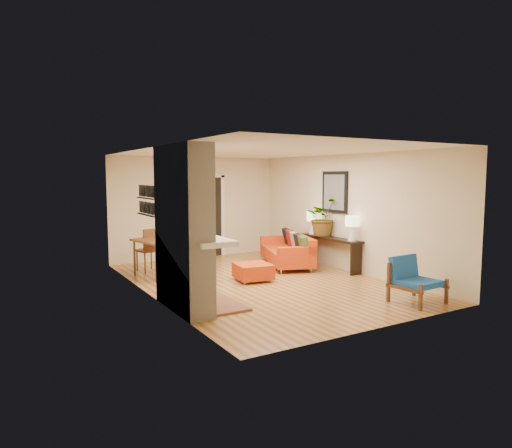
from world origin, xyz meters
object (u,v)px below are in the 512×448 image
object	(u,v)px
lamp_near	(352,225)
houseplant	(323,217)
ottoman	(253,271)
sofa	(289,250)
lamp_far	(313,220)
console_table	(330,243)
dining_table	(161,247)
blue_chair	(412,277)

from	to	relation	value
lamp_near	houseplant	distance (m)	0.99
ottoman	houseplant	size ratio (longest dim) A/B	0.88
sofa	lamp_near	world-z (taller)	lamp_near
lamp_far	houseplant	bearing A→B (deg)	-91.49
console_table	lamp_far	bearing A→B (deg)	90.00
ottoman	lamp_far	world-z (taller)	lamp_far
dining_table	console_table	xyz separation A→B (m)	(3.64, -1.14, -0.06)
dining_table	houseplant	world-z (taller)	houseplant
dining_table	lamp_far	size ratio (longest dim) A/B	3.43
houseplant	blue_chair	bearing A→B (deg)	-101.07
dining_table	console_table	size ratio (longest dim) A/B	1.00
ottoman	lamp_near	bearing A→B (deg)	-13.76
ottoman	houseplant	world-z (taller)	houseplant
blue_chair	lamp_far	world-z (taller)	lamp_far
sofa	dining_table	distance (m)	3.09
sofa	console_table	world-z (taller)	sofa
blue_chair	dining_table	world-z (taller)	dining_table
sofa	lamp_far	size ratio (longest dim) A/B	4.09
ottoman	houseplant	bearing A→B (deg)	11.99
ottoman	blue_chair	distance (m)	3.12
houseplant	dining_table	bearing A→B (deg)	166.71
lamp_near	lamp_far	distance (m)	1.37
dining_table	console_table	distance (m)	3.82
sofa	console_table	xyz separation A→B (m)	(0.59, -0.79, 0.23)
dining_table	console_table	world-z (taller)	dining_table
sofa	ottoman	size ratio (longest dim) A/B	2.84
lamp_far	houseplant	distance (m)	0.40
sofa	ottoman	xyz separation A→B (m)	(-1.57, -0.97, -0.15)
lamp_far	lamp_near	bearing A→B (deg)	-90.00
sofa	lamp_far	bearing A→B (deg)	-12.54
ottoman	lamp_near	xyz separation A→B (m)	(2.16, -0.53, 0.86)
console_table	lamp_near	distance (m)	0.86
console_table	blue_chair	bearing A→B (deg)	-102.30
console_table	houseplant	xyz separation A→B (m)	(-0.01, 0.28, 0.59)
ottoman	console_table	size ratio (longest dim) A/B	0.42
lamp_far	houseplant	xyz separation A→B (m)	(-0.01, -0.38, 0.10)
blue_chair	lamp_near	xyz separation A→B (m)	(0.63, 2.18, 0.65)
dining_table	houseplant	xyz separation A→B (m)	(3.63, -0.86, 0.53)
sofa	ottoman	bearing A→B (deg)	-148.28
sofa	dining_table	size ratio (longest dim) A/B	1.19
blue_chair	dining_table	bearing A→B (deg)	126.82
blue_chair	lamp_far	size ratio (longest dim) A/B	1.44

